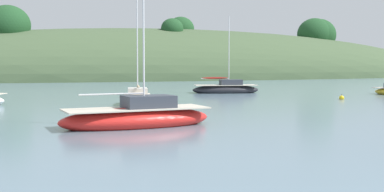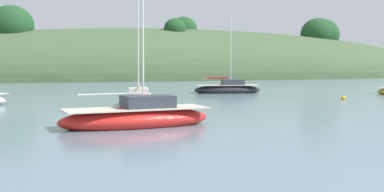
{
  "view_description": "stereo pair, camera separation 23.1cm",
  "coord_description": "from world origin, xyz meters",
  "px_view_note": "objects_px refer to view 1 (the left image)",
  "views": [
    {
      "loc": [
        -9.98,
        -5.62,
        3.0
      ],
      "look_at": [
        0.0,
        20.0,
        1.2
      ],
      "focal_mm": 44.73,
      "sensor_mm": 36.0,
      "label": 1
    },
    {
      "loc": [
        -9.76,
        -5.7,
        3.0
      ],
      "look_at": [
        0.0,
        20.0,
        1.2
      ],
      "focal_mm": 44.73,
      "sensor_mm": 36.0,
      "label": 2
    }
  ],
  "objects_px": {
    "sailboat_cream_ketch": "(138,100)",
    "sailboat_yellow_far": "(226,89)",
    "mooring_buoy_inner": "(342,98)",
    "sailboat_orange_cutter": "(138,117)"
  },
  "relations": [
    {
      "from": "mooring_buoy_inner",
      "to": "sailboat_cream_ketch",
      "type": "bearing_deg",
      "value": 179.76
    },
    {
      "from": "sailboat_yellow_far",
      "to": "sailboat_cream_ketch",
      "type": "bearing_deg",
      "value": -136.65
    },
    {
      "from": "sailboat_cream_ketch",
      "to": "mooring_buoy_inner",
      "type": "relative_size",
      "value": 17.42
    },
    {
      "from": "mooring_buoy_inner",
      "to": "sailboat_orange_cutter",
      "type": "bearing_deg",
      "value": -151.89
    },
    {
      "from": "sailboat_orange_cutter",
      "to": "sailboat_yellow_far",
      "type": "bearing_deg",
      "value": 55.99
    },
    {
      "from": "sailboat_yellow_far",
      "to": "mooring_buoy_inner",
      "type": "bearing_deg",
      "value": -66.62
    },
    {
      "from": "sailboat_cream_ketch",
      "to": "sailboat_yellow_far",
      "type": "relative_size",
      "value": 1.13
    },
    {
      "from": "sailboat_cream_ketch",
      "to": "sailboat_yellow_far",
      "type": "distance_m",
      "value": 17.72
    },
    {
      "from": "sailboat_yellow_far",
      "to": "sailboat_orange_cutter",
      "type": "distance_m",
      "value": 28.42
    },
    {
      "from": "sailboat_orange_cutter",
      "to": "mooring_buoy_inner",
      "type": "distance_m",
      "value": 24.02
    }
  ]
}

